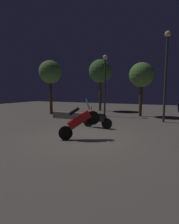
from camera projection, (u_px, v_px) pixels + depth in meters
name	position (u px, v px, depth m)	size (l,w,h in m)	color
ground_plane	(86.00, 138.00, 7.23)	(40.00, 40.00, 0.00)	#605951
motorcycle_red_foreground	(79.00, 121.00, 7.00)	(1.43, 1.01, 1.63)	black
motorcycle_black_parked_left	(97.00, 120.00, 9.24)	(1.66, 0.39, 1.11)	black
streetlamp_near	(166.00, 66.00, 10.56)	(0.36, 0.36, 5.47)	#38383D
streetlamp_far	(105.00, 77.00, 13.34)	(0.36, 0.36, 4.63)	#38383D
tree_left_bg	(50.00, 73.00, 14.40)	(1.86, 1.86, 4.43)	#4C331E
tree_center_bg	(142.00, 75.00, 13.19)	(1.85, 1.85, 4.07)	#4C331E
tree_right_bg	(100.00, 72.00, 16.84)	(2.21, 2.21, 4.94)	#4C331E
planter_wall_low	(74.00, 116.00, 12.21)	(3.30, 0.50, 0.45)	gray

